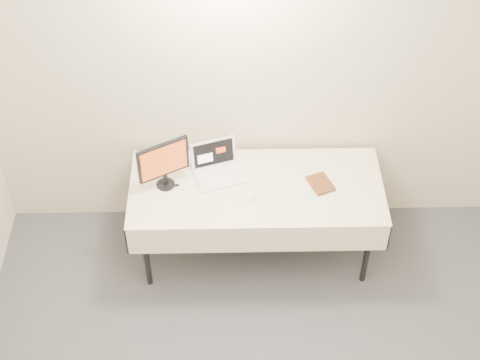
{
  "coord_description": "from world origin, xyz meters",
  "views": [
    {
      "loc": [
        -0.19,
        -1.73,
        4.54
      ],
      "look_at": [
        -0.12,
        1.99,
        0.86
      ],
      "focal_mm": 55.0,
      "sensor_mm": 36.0,
      "label": 1
    }
  ],
  "objects_px": {
    "laptop": "(217,167)",
    "monitor": "(163,162)",
    "table": "(256,193)",
    "book": "(312,178)"
  },
  "relations": [
    {
      "from": "monitor",
      "to": "book",
      "type": "height_order",
      "value": "monitor"
    },
    {
      "from": "laptop",
      "to": "monitor",
      "type": "bearing_deg",
      "value": -179.47
    },
    {
      "from": "table",
      "to": "book",
      "type": "xyz_separation_m",
      "value": [
        0.4,
        -0.02,
        0.16
      ]
    },
    {
      "from": "laptop",
      "to": "monitor",
      "type": "relative_size",
      "value": 1.03
    },
    {
      "from": "monitor",
      "to": "book",
      "type": "distance_m",
      "value": 1.07
    },
    {
      "from": "laptop",
      "to": "monitor",
      "type": "xyz_separation_m",
      "value": [
        -0.38,
        -0.12,
        0.18
      ]
    },
    {
      "from": "table",
      "to": "monitor",
      "type": "height_order",
      "value": "monitor"
    },
    {
      "from": "table",
      "to": "book",
      "type": "relative_size",
      "value": 9.1
    },
    {
      "from": "monitor",
      "to": "laptop",
      "type": "bearing_deg",
      "value": -9.92
    },
    {
      "from": "table",
      "to": "monitor",
      "type": "relative_size",
      "value": 4.64
    }
  ]
}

